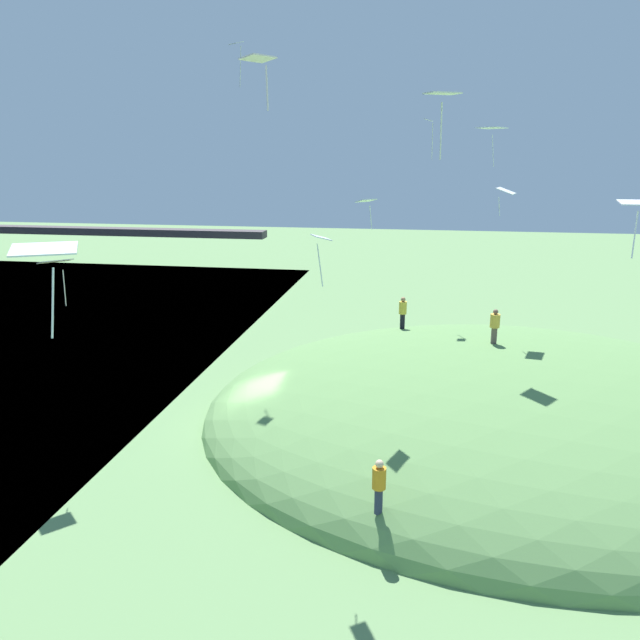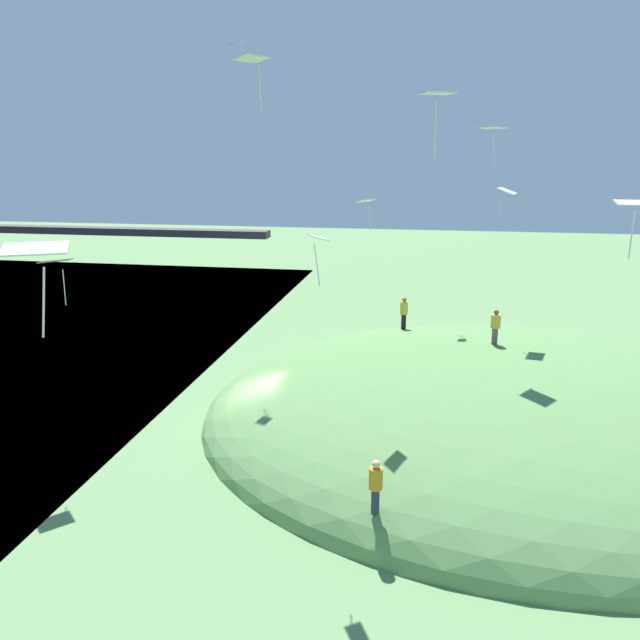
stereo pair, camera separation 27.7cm
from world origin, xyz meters
name	(u,v)px [view 2 (the right image)]	position (x,y,z in m)	size (l,w,h in m)	color
ground_plane	(254,426)	(0.00, 0.00, 0.00)	(160.00, 160.00, 0.00)	#638953
grass_hill	(512,425)	(11.72, 2.24, 0.00)	(28.79, 24.78, 6.81)	#608C4E
bridge_deck_far	(25,229)	(-33.36, 32.10, 4.74)	(51.28, 1.80, 0.70)	#453D41
person_watching_kites	(496,323)	(10.82, 3.84, 4.42)	(0.51, 0.51, 1.68)	brown
person_near_shore	(376,480)	(6.34, -8.32, 2.40)	(0.61, 0.61, 1.83)	#272E48
person_walking_path	(404,309)	(6.34, 8.02, 3.87)	(0.58, 0.58, 1.82)	black
kite_0	(252,61)	(4.03, -12.81, 13.88)	(0.73, 0.79, 1.05)	silver
kite_1	(366,202)	(5.22, -2.29, 10.39)	(0.83, 0.85, 1.13)	white
kite_2	(437,98)	(7.68, -10.89, 13.30)	(0.88, 0.79, 1.44)	white
kite_3	(36,252)	(1.09, -16.12, 10.49)	(1.28, 1.15, 1.55)	white
kite_4	(238,48)	(-1.53, 4.24, 16.84)	(0.76, 0.73, 1.99)	silver
kite_5	(492,129)	(9.98, 2.64, 13.13)	(1.37, 1.35, 1.63)	white
kite_6	(431,125)	(7.35, 9.74, 13.62)	(0.54, 0.67, 2.15)	silver
kite_7	(634,206)	(12.59, -8.86, 10.87)	(0.86, 0.61, 1.46)	white
kite_8	(318,241)	(4.35, -7.24, 9.57)	(0.75, 0.85, 1.56)	white
kite_10	(56,263)	(-6.10, -4.66, 8.19)	(1.37, 1.39, 1.81)	silver
kite_11	(507,192)	(11.08, 5.67, 10.40)	(1.08, 1.36, 1.35)	white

